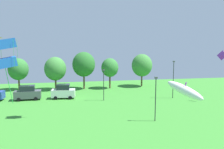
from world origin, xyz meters
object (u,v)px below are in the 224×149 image
Objects in this scene: treeline_tree_1 at (18,69)px; treeline_tree_4 at (110,68)px; kite_flying_7 at (185,90)px; treeline_tree_5 at (142,65)px; parked_car_second_from_left at (28,93)px; treeline_tree_2 at (55,69)px; light_post_2 at (173,77)px; parked_car_third_from_left at (63,92)px; treeline_tree_3 at (84,64)px; kite_flying_1 at (7,53)px; light_post_0 at (104,83)px; light_post_1 at (156,96)px; kite_flying_0 at (222,55)px.

treeline_tree_4 is at bearing -4.51° from treeline_tree_1.
treeline_tree_5 is at bearing 77.37° from kite_flying_7.
treeline_tree_4 is (15.87, 7.83, 3.27)m from parked_car_second_from_left.
light_post_2 is at bearing -28.01° from treeline_tree_2.
parked_car_third_from_left is 13.63m from treeline_tree_1.
treeline_tree_3 is (5.96, -0.21, 0.85)m from treeline_tree_2.
treeline_tree_5 is at bearing 3.58° from treeline_tree_3.
kite_flying_1 is at bearing -143.99° from light_post_2.
treeline_tree_5 is at bearing 1.83° from treeline_tree_2.
treeline_tree_2 is (-10.92, 35.74, -2.38)m from kite_flying_7.
kite_flying_1 is 36.28m from treeline_tree_5.
treeline_tree_4 reaches higher than light_post_0.
light_post_0 is at bearing 113.26° from light_post_1.
treeline_tree_5 is at bearing 120.46° from kite_flying_0.
parked_car_third_from_left is 0.74× the size of light_post_1.
kite_flying_0 is 31.99m from treeline_tree_2.
light_post_1 is 0.86× the size of treeline_tree_1.
treeline_tree_1 is at bearing 171.46° from treeline_tree_2.
treeline_tree_2 is (-1.80, 8.22, 3.20)m from parked_car_third_from_left.
kite_flying_0 is at bearing -14.69° from parked_car_second_from_left.
treeline_tree_1 is 19.22m from treeline_tree_4.
treeline_tree_2 is (-28.15, 14.83, -3.38)m from kite_flying_0.
kite_flying_0 is 0.36× the size of parked_car_second_from_left.
kite_flying_7 is 26.70m from light_post_2.
treeline_tree_2 is at bearing 107.27° from parked_car_third_from_left.
treeline_tree_1 is 13.66m from treeline_tree_3.
light_post_1 is (5.03, -11.71, 0.16)m from light_post_0.
kite_flying_0 is at bearing -33.37° from treeline_tree_3.
treeline_tree_2 is 19.08m from treeline_tree_5.
kite_flying_1 is 21.51m from light_post_0.
kite_flying_0 reaches higher than treeline_tree_3.
kite_flying_1 is 28.88m from treeline_tree_2.
kite_flying_0 is 17.00m from light_post_1.
treeline_tree_3 is at bearing 144.05° from light_post_2.
kite_flying_0 reaches higher than kite_flying_7.
light_post_2 is at bearing -10.08° from parked_car_second_from_left.
parked_car_third_from_left is 0.78× the size of light_post_0.
light_post_1 is 26.52m from treeline_tree_2.
treeline_tree_3 is (-15.30, 11.10, 1.52)m from light_post_2.
parked_car_second_from_left is (-2.05, 20.21, -7.91)m from kite_flying_1.
treeline_tree_1 is at bearing 175.49° from treeline_tree_4.
kite_flying_0 is 22.26m from treeline_tree_4.
treeline_tree_3 is 1.21× the size of treeline_tree_4.
treeline_tree_4 is (5.60, -0.16, -0.80)m from treeline_tree_3.
treeline_tree_2 is at bearing 85.44° from kite_flying_1.
parked_car_second_from_left is at bearing 168.17° from light_post_0.
treeline_tree_2 is (2.26, 28.41, -4.70)m from kite_flying_1.
light_post_2 is at bearing -79.59° from treeline_tree_5.
treeline_tree_4 is at bearing -1.83° from treeline_tree_2.
light_post_1 is 13.60m from light_post_2.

